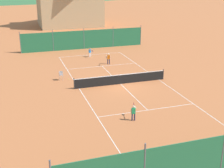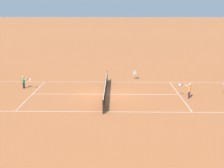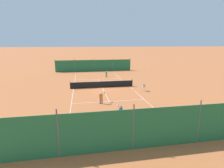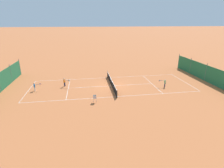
{
  "view_description": "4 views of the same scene",
  "coord_description": "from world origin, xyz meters",
  "views": [
    {
      "loc": [
        -9.54,
        -26.79,
        10.21
      ],
      "look_at": [
        -1.4,
        -1.61,
        0.7
      ],
      "focal_mm": 50.0,
      "sensor_mm": 36.0,
      "label": 1
    },
    {
      "loc": [
        21.72,
        0.88,
        7.02
      ],
      "look_at": [
        -0.91,
        0.56,
        0.68
      ],
      "focal_mm": 42.0,
      "sensor_mm": 36.0,
      "label": 2
    },
    {
      "loc": [
        2.89,
        24.61,
        6.31
      ],
      "look_at": [
        -1.06,
        2.24,
        1.0
      ],
      "focal_mm": 28.0,
      "sensor_mm": 36.0,
      "label": 3
    },
    {
      "loc": [
        -24.5,
        3.85,
        9.24
      ],
      "look_at": [
        -1.61,
        0.18,
        0.87
      ],
      "focal_mm": 28.0,
      "sensor_mm": 36.0,
      "label": 4
    }
  ],
  "objects": [
    {
      "name": "court_line_markings",
      "position": [
        0.0,
        0.0,
        0.0
      ],
      "size": [
        8.25,
        23.85,
        0.01
      ],
      "color": "white",
      "rests_on": "ground"
    },
    {
      "name": "tennis_ball_alley_left",
      "position": [
        -3.38,
        -0.33,
        0.03
      ],
      "size": [
        0.07,
        0.07,
        0.07
      ],
      "primitive_type": "sphere",
      "color": "#CCE033",
      "rests_on": "ground"
    },
    {
      "name": "tennis_ball_mid_court",
      "position": [
        -4.68,
        6.81,
        0.03
      ],
      "size": [
        0.07,
        0.07,
        0.07
      ],
      "primitive_type": "sphere",
      "color": "#CCE033",
      "rests_on": "ground"
    },
    {
      "name": "ball_hopper",
      "position": [
        -5.29,
        2.87,
        0.66
      ],
      "size": [
        0.36,
        0.36,
        0.89
      ],
      "color": "#B7B7BC",
      "rests_on": "ground"
    },
    {
      "name": "player_near_service",
      "position": [
        0.93,
        6.94,
        0.76
      ],
      "size": [
        0.76,
        0.97,
        1.3
      ],
      "color": "#23284C",
      "rests_on": "ground"
    },
    {
      "name": "tennis_ball_far_corner",
      "position": [
        -4.56,
        2.94,
        0.03
      ],
      "size": [
        0.07,
        0.07,
        0.07
      ],
      "primitive_type": "sphere",
      "color": "#CCE033",
      "rests_on": "ground"
    },
    {
      "name": "player_far_baseline",
      "position": [
        -1.72,
        -7.69,
        0.69
      ],
      "size": [
        0.54,
        0.97,
        1.19
      ],
      "color": "#23284C",
      "rests_on": "ground"
    },
    {
      "name": "tennis_ball_alley_right",
      "position": [
        1.7,
        0.64,
        0.03
      ],
      "size": [
        0.07,
        0.07,
        0.07
      ],
      "primitive_type": "sphere",
      "color": "#CCE033",
      "rests_on": "ground"
    },
    {
      "name": "ground_plane",
      "position": [
        0.0,
        0.0,
        0.0
      ],
      "size": [
        600.0,
        600.0,
        0.0
      ],
      "primitive_type": "plane",
      "color": "#BC6638"
    },
    {
      "name": "tennis_ball_service_box",
      "position": [
        -0.12,
        3.11,
        0.03
      ],
      "size": [
        0.07,
        0.07,
        0.07
      ],
      "primitive_type": "sphere",
      "color": "#CCE033",
      "rests_on": "ground"
    },
    {
      "name": "tennis_net",
      "position": [
        0.0,
        0.0,
        0.5
      ],
      "size": [
        9.18,
        0.08,
        1.06
      ],
      "color": "#2D2D2D",
      "rests_on": "ground"
    }
  ]
}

